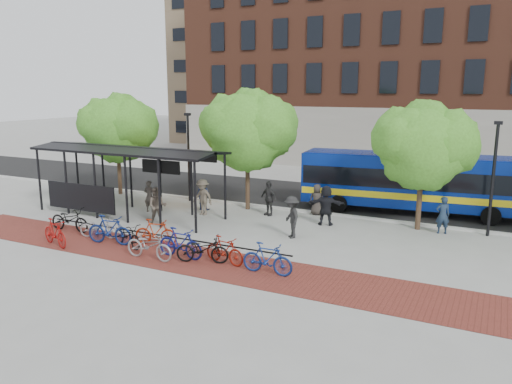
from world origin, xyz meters
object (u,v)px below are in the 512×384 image
at_px(bus_shelter, 126,158).
at_px(bike_2, 99,227).
at_px(bike_1, 55,233).
at_px(pedestrian_7, 443,215).
at_px(bike_3, 109,230).
at_px(bike_7, 180,243).
at_px(pedestrian_6, 317,200).
at_px(lamp_post_right, 493,176).
at_px(pedestrian_8, 157,206).
at_px(bike_9, 225,250).
at_px(pedestrian_5, 326,205).
at_px(bus, 414,180).
at_px(bike_6, 149,245).
at_px(tree_b, 249,127).
at_px(tree_c, 425,143).
at_px(lamp_post_left, 189,154).
at_px(pedestrian_2, 203,195).
at_px(tree_a, 118,126).
at_px(bike_11, 267,259).
at_px(bike_5, 156,232).
at_px(bike_4, 127,235).
at_px(pedestrian_9, 292,217).
at_px(pedestrian_3, 203,197).
at_px(pedestrian_1, 149,196).
at_px(bike_8, 202,249).

height_order(bus_shelter, bike_2, bus_shelter).
relative_size(bike_1, pedestrian_7, 1.11).
height_order(bike_2, bike_3, bike_3).
distance_m(bike_2, bike_7, 4.83).
bearing_deg(bike_7, pedestrian_6, -14.56).
distance_m(lamp_post_right, pedestrian_8, 15.40).
height_order(bike_9, pedestrian_5, pedestrian_5).
bearing_deg(pedestrian_8, pedestrian_6, 10.70).
height_order(bus, bike_1, bus).
bearing_deg(pedestrian_5, bike_6, 43.25).
height_order(bike_2, bike_9, bike_9).
bearing_deg(tree_b, tree_c, -0.00).
distance_m(lamp_post_left, pedestrian_7, 14.23).
relative_size(pedestrian_2, pedestrian_7, 0.96).
height_order(tree_a, bike_11, tree_a).
bearing_deg(bike_5, bike_7, -131.00).
relative_size(bus_shelter, bike_6, 4.95).
height_order(lamp_post_left, pedestrian_8, lamp_post_left).
relative_size(bike_9, bike_11, 0.92).
relative_size(bike_4, pedestrian_8, 1.05).
relative_size(bike_5, pedestrian_9, 0.99).
distance_m(pedestrian_3, pedestrian_5, 6.47).
relative_size(bike_4, pedestrian_9, 1.02).
height_order(bike_11, pedestrian_9, pedestrian_9).
relative_size(bike_3, bike_9, 1.18).
distance_m(tree_b, pedestrian_5, 6.05).
distance_m(bus, pedestrian_3, 11.13).
relative_size(bike_3, pedestrian_5, 1.08).
bearing_deg(lamp_post_right, bus_shelter, -166.61).
xyz_separation_m(bus_shelter, pedestrian_1, (0.75, 0.85, -2.14)).
height_order(bike_2, pedestrian_5, pedestrian_5).
bearing_deg(bike_7, pedestrian_9, -31.55).
height_order(pedestrian_8, pedestrian_9, pedestrian_9).
bearing_deg(pedestrian_8, bike_3, -118.39).
distance_m(tree_a, bus, 17.58).
height_order(bike_7, pedestrian_9, pedestrian_9).
height_order(pedestrian_6, pedestrian_9, pedestrian_9).
relative_size(tree_c, bus, 0.50).
xyz_separation_m(lamp_post_right, bike_3, (-14.34, -8.50, -2.12)).
xyz_separation_m(bike_7, pedestrian_7, (8.73, 8.09, 0.26)).
xyz_separation_m(tree_c, pedestrian_7, (1.01, -0.29, -3.19)).
xyz_separation_m(bike_3, bike_7, (3.71, -0.13, -0.03)).
xyz_separation_m(bus_shelter, bike_8, (7.55, -4.63, -2.47)).
relative_size(bike_5, pedestrian_1, 1.09).
bearing_deg(bike_7, bike_3, 88.97).
xyz_separation_m(tree_a, bike_2, (5.48, -7.77, -3.76)).
height_order(tree_c, pedestrian_6, tree_c).
height_order(bike_1, bike_11, bike_11).
bearing_deg(bike_6, bike_4, 66.31).
bearing_deg(lamp_post_right, bike_5, -148.42).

